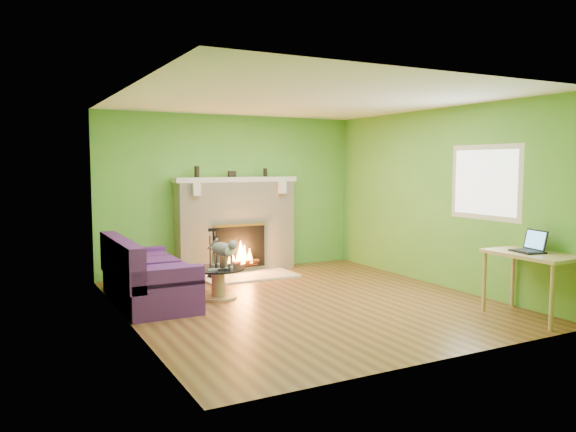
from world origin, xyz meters
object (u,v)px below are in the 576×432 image
sofa (145,277)px  desk (532,261)px  coffee_table (218,281)px  cat (222,252)px

sofa → desk: 4.75m
sofa → coffee_table: bearing=-11.6°
coffee_table → cat: (0.08, 0.05, 0.37)m
sofa → coffee_table: 0.96m
desk → cat: 3.87m
coffee_table → cat: 0.38m
desk → cat: cat is taller
sofa → desk: size_ratio=1.83×
coffee_table → desk: (2.87, -2.63, 0.44)m
sofa → desk: bearing=-36.5°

